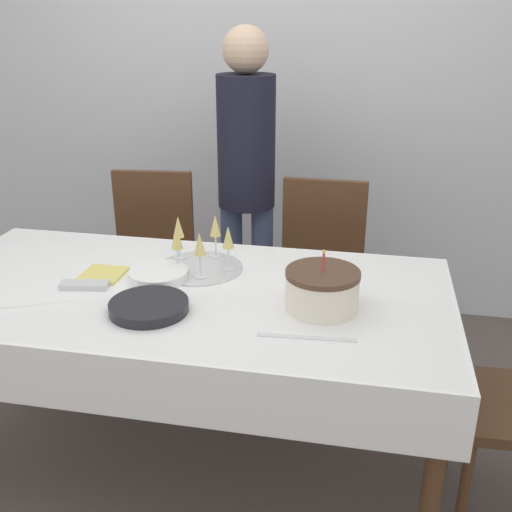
# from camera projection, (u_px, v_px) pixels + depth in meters

# --- Properties ---
(ground_plane) EXTENTS (12.00, 12.00, 0.00)m
(ground_plane) POSITION_uv_depth(u_px,v_px,m) (191.00, 463.00, 2.41)
(ground_plane) COLOR #564C47
(wall_back) EXTENTS (8.00, 0.05, 2.70)m
(wall_back) POSITION_uv_depth(u_px,v_px,m) (264.00, 77.00, 3.35)
(wall_back) COLOR silver
(wall_back) RESTS_ON ground_plane
(dining_table) EXTENTS (1.89, 0.94, 0.78)m
(dining_table) POSITION_uv_depth(u_px,v_px,m) (183.00, 314.00, 2.16)
(dining_table) COLOR white
(dining_table) RESTS_ON ground_plane
(dining_chair_far_left) EXTENTS (0.46, 0.46, 0.96)m
(dining_chair_far_left) POSITION_uv_depth(u_px,v_px,m) (151.00, 261.00, 3.01)
(dining_chair_far_left) COLOR #51331E
(dining_chair_far_left) RESTS_ON ground_plane
(dining_chair_far_right) EXTENTS (0.43, 0.43, 0.96)m
(dining_chair_far_right) POSITION_uv_depth(u_px,v_px,m) (320.00, 274.00, 2.85)
(dining_chair_far_right) COLOR #51331E
(dining_chair_far_right) RESTS_ON ground_plane
(birthday_cake) EXTENTS (0.24, 0.24, 0.21)m
(birthday_cake) POSITION_uv_depth(u_px,v_px,m) (322.00, 290.00, 1.96)
(birthday_cake) COLOR silver
(birthday_cake) RESTS_ON dining_table
(champagne_tray) EXTENTS (0.33, 0.33, 0.18)m
(champagne_tray) POSITION_uv_depth(u_px,v_px,m) (200.00, 250.00, 2.27)
(champagne_tray) COLOR silver
(champagne_tray) RESTS_ON dining_table
(plate_stack_main) EXTENTS (0.26, 0.26, 0.03)m
(plate_stack_main) POSITION_uv_depth(u_px,v_px,m) (149.00, 306.00, 1.96)
(plate_stack_main) COLOR black
(plate_stack_main) RESTS_ON dining_table
(plate_stack_dessert) EXTENTS (0.22, 0.22, 0.03)m
(plate_stack_dessert) POSITION_uv_depth(u_px,v_px,m) (158.00, 275.00, 2.19)
(plate_stack_dessert) COLOR white
(plate_stack_dessert) RESTS_ON dining_table
(cake_knife) EXTENTS (0.30, 0.04, 0.00)m
(cake_knife) POSITION_uv_depth(u_px,v_px,m) (307.00, 338.00, 1.80)
(cake_knife) COLOR silver
(cake_knife) RESTS_ON dining_table
(fork_pile) EXTENTS (0.18, 0.09, 0.02)m
(fork_pile) POSITION_uv_depth(u_px,v_px,m) (84.00, 285.00, 2.13)
(fork_pile) COLOR silver
(fork_pile) RESTS_ON dining_table
(napkin_pile) EXTENTS (0.15, 0.15, 0.01)m
(napkin_pile) POSITION_uv_depth(u_px,v_px,m) (103.00, 274.00, 2.23)
(napkin_pile) COLOR #E0D166
(napkin_pile) RESTS_ON dining_table
(person_standing) EXTENTS (0.28, 0.28, 1.64)m
(person_standing) POSITION_uv_depth(u_px,v_px,m) (246.00, 167.00, 2.91)
(person_standing) COLOR #3F4C72
(person_standing) RESTS_ON ground_plane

